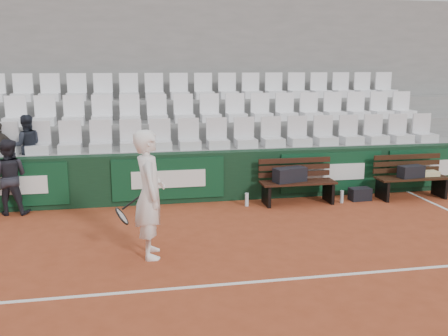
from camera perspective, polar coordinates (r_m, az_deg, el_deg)
ground at (r=6.45m, az=-1.66°, el=-13.32°), size 80.00×80.00×0.00m
court_baseline at (r=6.45m, az=-1.66°, el=-13.29°), size 18.00×0.06×0.01m
back_barrier at (r=10.06m, az=-4.89°, el=-1.08°), size 18.00×0.34×1.00m
grandstand_tier_front at (r=10.67m, az=-5.61°, el=-0.35°), size 18.00×0.95×1.00m
grandstand_tier_mid at (r=11.56m, az=-6.07°, el=1.72°), size 18.00×0.95×1.45m
grandstand_tier_back at (r=12.46m, az=-6.45°, el=3.49°), size 18.00×0.95×1.90m
grandstand_rear_wall at (r=12.96m, az=-6.80°, el=9.36°), size 18.00×0.30×4.40m
seat_row_front at (r=10.36m, az=-5.61°, el=3.86°), size 11.90×0.44×0.63m
seat_row_mid at (r=11.25m, az=-6.11°, el=6.79°), size 11.90×0.44×0.63m
seat_row_back at (r=12.16m, az=-6.53°, el=9.28°), size 11.90×0.44×0.63m
bench_left at (r=10.07m, az=8.43°, el=-2.78°), size 1.50×0.56×0.45m
bench_right at (r=11.06m, az=20.62°, el=-2.10°), size 1.50×0.56×0.45m
sports_bag_left at (r=9.95m, az=7.53°, el=-0.76°), size 0.71×0.45×0.28m
sports_bag_right at (r=10.93m, az=20.60°, el=-0.38°), size 0.56×0.33×0.24m
towel at (r=11.25m, az=22.40°, el=-0.57°), size 0.36×0.26×0.10m
sports_bag_ground at (r=10.59m, az=15.28°, el=-2.89°), size 0.43×0.28×0.26m
water_bottle_near at (r=9.81m, az=2.62°, el=-3.62°), size 0.07×0.07×0.26m
water_bottle_far at (r=10.29m, az=13.31°, el=-3.22°), size 0.07×0.07×0.25m
tennis_player at (r=7.18m, az=-8.51°, el=-2.98°), size 0.72×0.68×1.85m
ball_kid at (r=9.97m, az=-23.36°, el=-0.95°), size 0.73×0.60×1.41m
spectator_c at (r=10.53m, az=-21.80°, el=4.81°), size 0.68×0.58×1.22m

